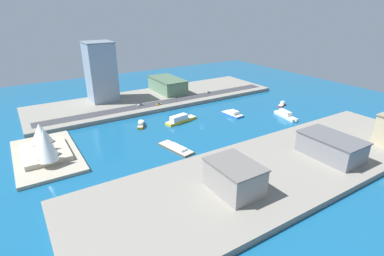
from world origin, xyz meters
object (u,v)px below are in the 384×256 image
barge_flat_brown (176,148)px  warehouse_low_gray (331,146)px  traffic_light_waterfront (176,98)px  ferry_yellow_fast (180,119)px  catamaran_blue (232,114)px  opera_landmark (44,143)px  carpark_squat_concrete (234,177)px  taxi_yellow_cab (159,104)px  tower_tall_glass (101,72)px  van_white (141,105)px  sedan_silver (208,92)px  tugboat_red (282,104)px  terminal_long_green (167,85)px  water_taxi_orange (141,124)px  ferry_white_commuter (286,115)px

barge_flat_brown → warehouse_low_gray: bearing=-131.9°
warehouse_low_gray → traffic_light_waterfront: 143.91m
ferry_yellow_fast → warehouse_low_gray: (-103.76, -42.99, 7.36)m
catamaran_blue → warehouse_low_gray: size_ratio=0.59×
traffic_light_waterfront → opera_landmark: size_ratio=0.15×
carpark_squat_concrete → taxi_yellow_cab: bearing=-11.5°
tower_tall_glass → van_white: size_ratio=10.44×
tower_tall_glass → sedan_silver: tower_tall_glass is taller
ferry_yellow_fast → opera_landmark: bearing=95.2°
carpark_squat_concrete → catamaran_blue: bearing=-39.2°
tugboat_red → tower_tall_glass: size_ratio=0.23×
tower_tall_glass → taxi_yellow_cab: tower_tall_glass is taller
sedan_silver → taxi_yellow_cab: bearing=97.3°
terminal_long_green → water_taxi_orange: bearing=139.0°
tower_tall_glass → catamaran_blue: bearing=-138.2°
tugboat_red → warehouse_low_gray: size_ratio=0.35×
barge_flat_brown → carpark_squat_concrete: 60.25m
terminal_long_green → sedan_silver: size_ratio=10.43×
ferry_white_commuter → sedan_silver: size_ratio=6.00×
ferry_yellow_fast → tower_tall_glass: bearing=23.9°
terminal_long_green → van_white: size_ratio=8.99×
warehouse_low_gray → carpark_squat_concrete: size_ratio=1.32×
sedan_silver → traffic_light_waterfront: traffic_light_waterfront is taller
barge_flat_brown → tower_tall_glass: bearing=4.5°
catamaran_blue → terminal_long_green: bearing=10.9°
ferry_yellow_fast → traffic_light_waterfront: 42.14m
taxi_yellow_cab → sedan_silver: size_ratio=0.98×
traffic_light_waterfront → opera_landmark: 126.96m
sedan_silver → opera_landmark: opera_landmark is taller
barge_flat_brown → terminal_long_green: (118.51, -56.32, 9.26)m
tugboat_red → sedan_silver: sedan_silver is taller
ferry_white_commuter → tower_tall_glass: tower_tall_glass is taller
van_white → sedan_silver: bearing=-89.3°
tower_tall_glass → traffic_light_waterfront: tower_tall_glass is taller
warehouse_low_gray → opera_landmark: (94.67, 143.22, 0.51)m
van_white → traffic_light_waterfront: traffic_light_waterfront is taller
tower_tall_glass → taxi_yellow_cab: size_ratio=12.39×
barge_flat_brown → sedan_silver: sedan_silver is taller
ferry_white_commuter → carpark_squat_concrete: (-62.92, 108.45, 8.56)m
barge_flat_brown → traffic_light_waterfront: size_ratio=4.33×
tower_tall_glass → warehouse_low_gray: 204.06m
tugboat_red → traffic_light_waterfront: 99.41m
water_taxi_orange → van_white: (38.93, -16.47, 2.54)m
terminal_long_green → opera_landmark: 155.83m
taxi_yellow_cab → warehouse_low_gray: bearing=-163.7°
traffic_light_waterfront → van_white: bearing=73.3°
barge_flat_brown → terminal_long_green: size_ratio=0.60×
opera_landmark → water_taxi_orange: bearing=-75.8°
water_taxi_orange → terminal_long_green: size_ratio=0.35×
barge_flat_brown → tugboat_red: tugboat_red is taller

